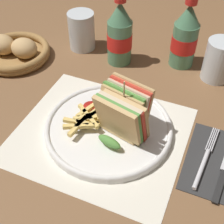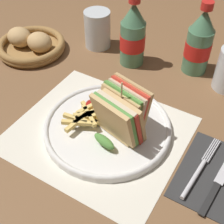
{
  "view_description": "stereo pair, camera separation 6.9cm",
  "coord_description": "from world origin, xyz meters",
  "px_view_note": "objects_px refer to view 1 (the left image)",
  "views": [
    {
      "loc": [
        0.17,
        -0.43,
        0.52
      ],
      "look_at": [
        -0.03,
        0.03,
        0.04
      ],
      "focal_mm": 50.0,
      "sensor_mm": 36.0,
      "label": 1
    },
    {
      "loc": [
        0.23,
        -0.4,
        0.52
      ],
      "look_at": [
        -0.03,
        0.03,
        0.04
      ],
      "focal_mm": 50.0,
      "sensor_mm": 36.0,
      "label": 2
    }
  ],
  "objects_px": {
    "coke_bottle_far": "(185,37)",
    "club_sandwich": "(123,114)",
    "fork": "(204,162)",
    "plate_main": "(109,127)",
    "bread_basket": "(15,52)",
    "coke_bottle_near": "(120,35)",
    "glass_near": "(218,63)",
    "glass_far": "(82,33)"
  },
  "relations": [
    {
      "from": "plate_main",
      "to": "club_sandwich",
      "type": "height_order",
      "value": "club_sandwich"
    },
    {
      "from": "fork",
      "to": "coke_bottle_far",
      "type": "height_order",
      "value": "coke_bottle_far"
    },
    {
      "from": "bread_basket",
      "to": "coke_bottle_near",
      "type": "bearing_deg",
      "value": 20.09
    },
    {
      "from": "club_sandwich",
      "to": "fork",
      "type": "bearing_deg",
      "value": -3.34
    },
    {
      "from": "plate_main",
      "to": "glass_far",
      "type": "height_order",
      "value": "glass_far"
    },
    {
      "from": "club_sandwich",
      "to": "coke_bottle_near",
      "type": "distance_m",
      "value": 0.29
    },
    {
      "from": "coke_bottle_far",
      "to": "plate_main",
      "type": "bearing_deg",
      "value": -105.19
    },
    {
      "from": "club_sandwich",
      "to": "fork",
      "type": "relative_size",
      "value": 0.79
    },
    {
      "from": "fork",
      "to": "coke_bottle_near",
      "type": "distance_m",
      "value": 0.41
    },
    {
      "from": "plate_main",
      "to": "coke_bottle_far",
      "type": "distance_m",
      "value": 0.34
    },
    {
      "from": "plate_main",
      "to": "bread_basket",
      "type": "distance_m",
      "value": 0.4
    },
    {
      "from": "coke_bottle_far",
      "to": "fork",
      "type": "bearing_deg",
      "value": -68.64
    },
    {
      "from": "club_sandwich",
      "to": "coke_bottle_far",
      "type": "xyz_separation_m",
      "value": [
        0.05,
        0.32,
        0.02
      ]
    },
    {
      "from": "plate_main",
      "to": "club_sandwich",
      "type": "bearing_deg",
      "value": -3.17
    },
    {
      "from": "club_sandwich",
      "to": "coke_bottle_near",
      "type": "relative_size",
      "value": 0.69
    },
    {
      "from": "club_sandwich",
      "to": "coke_bottle_near",
      "type": "height_order",
      "value": "coke_bottle_near"
    },
    {
      "from": "glass_near",
      "to": "glass_far",
      "type": "height_order",
      "value": "same"
    },
    {
      "from": "coke_bottle_near",
      "to": "club_sandwich",
      "type": "bearing_deg",
      "value": -66.83
    },
    {
      "from": "glass_far",
      "to": "bread_basket",
      "type": "distance_m",
      "value": 0.2
    },
    {
      "from": "glass_near",
      "to": "fork",
      "type": "bearing_deg",
      "value": -84.59
    },
    {
      "from": "glass_far",
      "to": "coke_bottle_near",
      "type": "bearing_deg",
      "value": -10.82
    },
    {
      "from": "plate_main",
      "to": "glass_near",
      "type": "bearing_deg",
      "value": 57.23
    },
    {
      "from": "bread_basket",
      "to": "plate_main",
      "type": "bearing_deg",
      "value": -23.74
    },
    {
      "from": "fork",
      "to": "glass_near",
      "type": "bearing_deg",
      "value": 99.98
    },
    {
      "from": "fork",
      "to": "coke_bottle_near",
      "type": "bearing_deg",
      "value": 141.59
    },
    {
      "from": "coke_bottle_far",
      "to": "bread_basket",
      "type": "bearing_deg",
      "value": -160.47
    },
    {
      "from": "club_sandwich",
      "to": "coke_bottle_far",
      "type": "bearing_deg",
      "value": 80.65
    },
    {
      "from": "plate_main",
      "to": "coke_bottle_far",
      "type": "bearing_deg",
      "value": 74.81
    },
    {
      "from": "glass_near",
      "to": "bread_basket",
      "type": "bearing_deg",
      "value": -166.54
    },
    {
      "from": "glass_far",
      "to": "club_sandwich",
      "type": "bearing_deg",
      "value": -49.96
    },
    {
      "from": "fork",
      "to": "plate_main",
      "type": "bearing_deg",
      "value": -178.74
    },
    {
      "from": "coke_bottle_far",
      "to": "club_sandwich",
      "type": "bearing_deg",
      "value": -99.35
    },
    {
      "from": "club_sandwich",
      "to": "coke_bottle_far",
      "type": "distance_m",
      "value": 0.32
    },
    {
      "from": "plate_main",
      "to": "club_sandwich",
      "type": "xyz_separation_m",
      "value": [
        0.03,
        -0.0,
        0.06
      ]
    },
    {
      "from": "bread_basket",
      "to": "glass_near",
      "type": "bearing_deg",
      "value": 13.46
    },
    {
      "from": "club_sandwich",
      "to": "bread_basket",
      "type": "distance_m",
      "value": 0.43
    },
    {
      "from": "fork",
      "to": "coke_bottle_far",
      "type": "xyz_separation_m",
      "value": [
        -0.13,
        0.33,
        0.08
      ]
    },
    {
      "from": "coke_bottle_far",
      "to": "glass_far",
      "type": "bearing_deg",
      "value": -174.03
    },
    {
      "from": "fork",
      "to": "bread_basket",
      "type": "xyz_separation_m",
      "value": [
        -0.58,
        0.17,
        0.01
      ]
    },
    {
      "from": "plate_main",
      "to": "bread_basket",
      "type": "relative_size",
      "value": 1.44
    },
    {
      "from": "plate_main",
      "to": "coke_bottle_near",
      "type": "relative_size",
      "value": 1.45
    },
    {
      "from": "club_sandwich",
      "to": "glass_near",
      "type": "relative_size",
      "value": 1.24
    }
  ]
}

